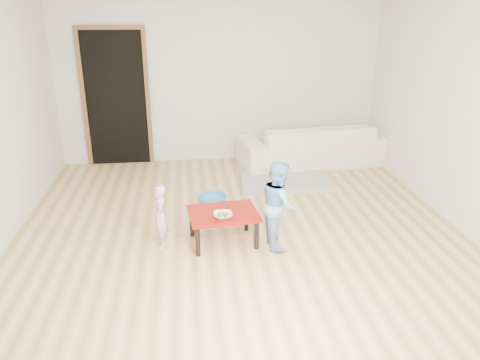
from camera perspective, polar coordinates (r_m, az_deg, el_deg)
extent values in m
cube|color=#9E7E43|center=(5.45, -0.25, -5.64)|extent=(5.00, 5.00, 0.01)
cube|color=beige|center=(7.44, -2.48, 12.18)|extent=(5.00, 0.02, 2.60)
cube|color=beige|center=(5.83, 25.21, 7.72)|extent=(0.02, 5.00, 2.60)
imported|color=white|center=(7.46, 8.80, 4.34)|extent=(2.37, 1.19, 0.66)
cube|color=orange|center=(7.06, 5.54, 4.86)|extent=(0.48, 0.45, 0.11)
imported|color=white|center=(4.82, -2.10, -4.32)|extent=(0.19, 0.19, 0.05)
imported|color=pink|center=(4.95, -9.75, -4.44)|extent=(0.19, 0.27, 0.68)
imported|color=#61A3E1|center=(4.88, 4.75, -2.98)|extent=(0.36, 0.46, 0.93)
imported|color=teal|center=(6.00, -3.38, -2.45)|extent=(0.37, 0.37, 0.12)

